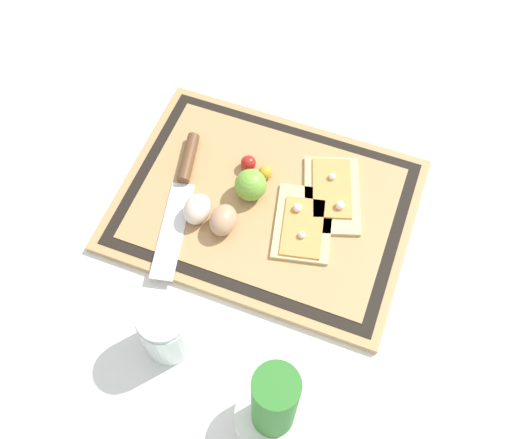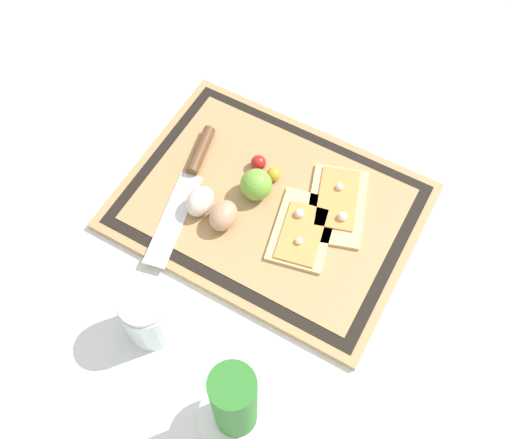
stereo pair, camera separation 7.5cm
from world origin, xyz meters
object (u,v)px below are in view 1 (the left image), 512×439
(egg_brown, at_px, (223,220))
(cherry_tomato_red, at_px, (248,163))
(pizza_slice_far, at_px, (303,224))
(cherry_tomato_yellow, at_px, (265,173))
(knife, at_px, (184,180))
(egg_pink, at_px, (197,209))
(sauce_jar, at_px, (167,331))
(lime, at_px, (251,185))
(pizza_slice_near, at_px, (332,193))
(herb_pot, at_px, (273,413))

(egg_brown, xyz_separation_m, cherry_tomato_red, (0.00, -0.13, -0.01))
(pizza_slice_far, relative_size, cherry_tomato_yellow, 6.54)
(cherry_tomato_yellow, bearing_deg, egg_brown, 75.57)
(knife, bearing_deg, egg_pink, 133.62)
(pizza_slice_far, bearing_deg, sauce_jar, 63.52)
(knife, relative_size, cherry_tomato_red, 10.37)
(pizza_slice_far, distance_m, cherry_tomato_yellow, 0.12)
(egg_brown, distance_m, cherry_tomato_red, 0.13)
(egg_pink, xyz_separation_m, lime, (-0.07, -0.07, 0.01))
(egg_pink, bearing_deg, cherry_tomato_red, -109.96)
(egg_pink, height_order, lime, lime)
(pizza_slice_near, bearing_deg, egg_pink, 30.68)
(lime, relative_size, cherry_tomato_red, 2.02)
(egg_pink, relative_size, cherry_tomato_red, 2.09)
(cherry_tomato_red, bearing_deg, cherry_tomato_yellow, 167.19)
(cherry_tomato_yellow, bearing_deg, egg_pink, 55.30)
(pizza_slice_near, distance_m, cherry_tomato_yellow, 0.12)
(egg_pink, distance_m, herb_pot, 0.37)
(knife, height_order, lime, lime)
(knife, distance_m, cherry_tomato_red, 0.12)
(knife, xyz_separation_m, sauce_jar, (-0.10, 0.27, 0.02))
(pizza_slice_near, distance_m, cherry_tomato_red, 0.16)
(pizza_slice_far, height_order, lime, lime)
(cherry_tomato_yellow, bearing_deg, lime, 74.72)
(lime, bearing_deg, egg_pink, 46.90)
(lime, relative_size, herb_pot, 0.24)
(egg_brown, xyz_separation_m, herb_pot, (-0.19, 0.27, 0.04))
(pizza_slice_far, xyz_separation_m, herb_pot, (-0.06, 0.32, 0.06))
(pizza_slice_far, relative_size, egg_pink, 2.82)
(egg_pink, relative_size, herb_pot, 0.24)
(pizza_slice_near, distance_m, herb_pot, 0.41)
(pizza_slice_near, distance_m, lime, 0.14)
(pizza_slice_near, relative_size, herb_pot, 0.75)
(lime, bearing_deg, sauce_jar, 85.23)
(pizza_slice_far, bearing_deg, lime, -14.76)
(lime, bearing_deg, pizza_slice_far, 165.24)
(pizza_slice_far, bearing_deg, knife, -2.04)
(egg_pink, bearing_deg, knife, -46.38)
(herb_pot, bearing_deg, cherry_tomato_red, -64.67)
(pizza_slice_near, bearing_deg, sauce_jar, 64.73)
(knife, bearing_deg, pizza_slice_far, 177.96)
(pizza_slice_near, height_order, egg_pink, egg_pink)
(knife, distance_m, cherry_tomato_yellow, 0.15)
(pizza_slice_near, bearing_deg, cherry_tomato_red, -1.16)
(lime, bearing_deg, herb_pot, 115.38)
(cherry_tomato_yellow, bearing_deg, pizza_slice_far, 143.24)
(pizza_slice_near, relative_size, cherry_tomato_yellow, 7.18)
(pizza_slice_far, xyz_separation_m, lime, (0.11, -0.03, 0.02))
(knife, relative_size, lime, 5.12)
(egg_pink, xyz_separation_m, cherry_tomato_red, (-0.05, -0.12, -0.01))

